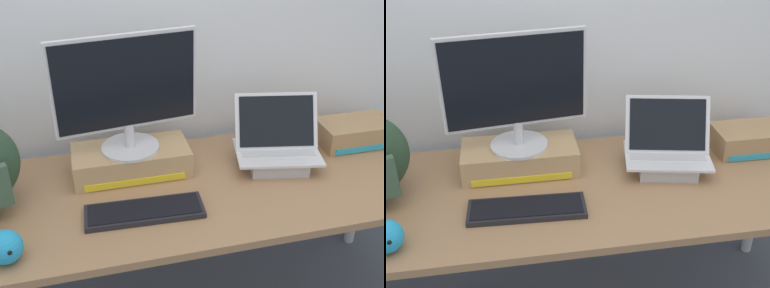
{
  "view_description": "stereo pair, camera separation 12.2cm",
  "coord_description": "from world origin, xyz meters",
  "views": [
    {
      "loc": [
        -0.36,
        -1.44,
        1.74
      ],
      "look_at": [
        0.0,
        0.0,
        0.9
      ],
      "focal_mm": 44.74,
      "sensor_mm": 36.0,
      "label": 1
    },
    {
      "loc": [
        -0.24,
        -1.46,
        1.74
      ],
      "look_at": [
        0.0,
        0.0,
        0.9
      ],
      "focal_mm": 44.74,
      "sensor_mm": 36.0,
      "label": 2
    }
  ],
  "objects": [
    {
      "name": "toner_box_yellow",
      "position": [
        -0.2,
        0.15,
        0.77
      ],
      "size": [
        0.44,
        0.21,
        0.1
      ],
      "color": "tan",
      "rests_on": "desk"
    },
    {
      "name": "open_laptop",
      "position": [
        0.36,
        0.07,
        0.77
      ],
      "size": [
        0.37,
        0.29,
        0.27
      ],
      "rotation": [
        0.0,
        0.0,
        -0.19
      ],
      "color": "#ADADB2",
      "rests_on": "desk"
    },
    {
      "name": "plush_toy",
      "position": [
        -0.64,
        -0.25,
        0.77
      ],
      "size": [
        0.11,
        0.11,
        0.11
      ],
      "color": "#2393CC",
      "rests_on": "desk"
    },
    {
      "name": "back_wall",
      "position": [
        0.0,
        0.45,
        1.3
      ],
      "size": [
        7.0,
        0.1,
        2.6
      ],
      "primitive_type": "cube",
      "color": "silver",
      "rests_on": "ground"
    },
    {
      "name": "desktop_monitor",
      "position": [
        -0.2,
        0.15,
        1.05
      ],
      "size": [
        0.53,
        0.22,
        0.45
      ],
      "rotation": [
        0.0,
        0.0,
        0.13
      ],
      "color": "silver",
      "rests_on": "toner_box_yellow"
    },
    {
      "name": "external_keyboard",
      "position": [
        -0.2,
        -0.13,
        0.73
      ],
      "size": [
        0.41,
        0.15,
        0.02
      ],
      "rotation": [
        0.0,
        0.0,
        -0.04
      ],
      "color": "black",
      "rests_on": "desk"
    },
    {
      "name": "desk",
      "position": [
        0.0,
        0.0,
        0.65
      ],
      "size": [
        2.02,
        0.71,
        0.72
      ],
      "color": "#99704C",
      "rests_on": "ground"
    },
    {
      "name": "toner_box_cyan",
      "position": [
        0.76,
        0.15,
        0.77
      ],
      "size": [
        0.32,
        0.18,
        0.1
      ],
      "color": "#9E7A51",
      "rests_on": "desk"
    }
  ]
}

